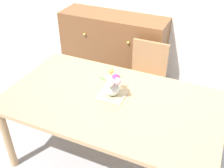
# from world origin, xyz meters

# --- Properties ---
(ground_plane) EXTENTS (12.00, 12.00, 0.00)m
(ground_plane) POSITION_xyz_m (0.00, 0.00, 0.00)
(ground_plane) COLOR #939399
(dining_table) EXTENTS (1.89, 1.08, 0.77)m
(dining_table) POSITION_xyz_m (0.00, 0.00, 0.69)
(dining_table) COLOR tan
(dining_table) RESTS_ON ground_plane
(chair_far) EXTENTS (0.42, 0.42, 0.90)m
(chair_far) POSITION_xyz_m (0.05, 0.88, 0.52)
(chair_far) COLOR #9E7047
(chair_far) RESTS_ON ground_plane
(dresser) EXTENTS (1.40, 0.47, 1.00)m
(dresser) POSITION_xyz_m (-0.57, 1.33, 0.50)
(dresser) COLOR brown
(dresser) RESTS_ON ground_plane
(placemat) EXTENTS (0.24, 0.24, 0.01)m
(placemat) POSITION_xyz_m (-0.02, 0.06, 0.77)
(placemat) COLOR tan
(placemat) RESTS_ON dining_table
(flower_vase) EXTENTS (0.23, 0.24, 0.25)m
(flower_vase) POSITION_xyz_m (-0.01, 0.05, 0.89)
(flower_vase) COLOR silver
(flower_vase) RESTS_ON placemat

